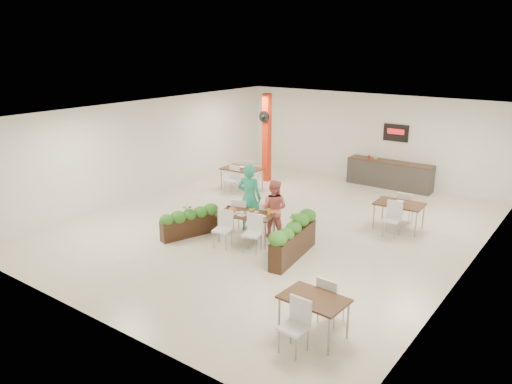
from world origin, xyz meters
TOP-DOWN VIEW (x-y plane):
  - ground at (0.00, 0.00)m, footprint 12.00×12.00m
  - room_shell at (0.00, 0.00)m, footprint 10.10×12.10m
  - red_column at (-3.00, 3.79)m, footprint 0.40×0.41m
  - service_counter at (1.00, 5.65)m, footprint 3.00×0.64m
  - main_table at (-0.07, -1.30)m, footprint 1.58×1.87m
  - diner_man at (-0.46, -0.64)m, footprint 0.77×0.60m
  - diner_woman at (0.34, -0.64)m, footprint 0.88×0.76m
  - planter_left at (-1.47, -1.93)m, footprint 0.82×1.64m
  - planter_right at (1.48, -1.48)m, footprint 0.64×2.10m
  - side_table_a at (-3.06, 2.39)m, footprint 1.38×1.64m
  - side_table_b at (2.79, 1.84)m, footprint 1.31×1.64m
  - side_table_c at (3.53, -4.10)m, footprint 1.16×1.64m

SIDE VIEW (x-z plane):
  - ground at x=0.00m, z-range 0.00..0.00m
  - planter_left at x=-1.47m, z-range 0.04..0.93m
  - service_counter at x=1.00m, z-range -0.61..1.59m
  - planter_right at x=1.48m, z-range -0.04..1.07m
  - side_table_c at x=3.53m, z-range 0.16..1.08m
  - side_table_b at x=2.79m, z-range 0.17..1.10m
  - main_table at x=-0.07m, z-range 0.17..1.10m
  - side_table_a at x=-3.06m, z-range 0.18..1.10m
  - diner_woman at x=0.34m, z-range 0.00..1.56m
  - diner_man at x=-0.46m, z-range 0.00..1.85m
  - red_column at x=-3.00m, z-range 0.04..3.24m
  - room_shell at x=0.00m, z-range 0.40..3.62m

